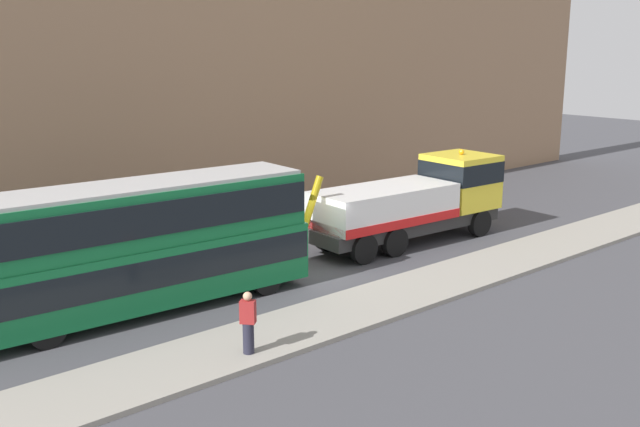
# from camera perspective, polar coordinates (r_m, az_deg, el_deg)

# --- Properties ---
(ground_plane) EXTENTS (120.00, 120.00, 0.00)m
(ground_plane) POSITION_cam_1_polar(r_m,az_deg,el_deg) (27.04, -1.00, -4.45)
(ground_plane) COLOR #424247
(near_kerb) EXTENTS (60.00, 2.80, 0.15)m
(near_kerb) POSITION_cam_1_polar(r_m,az_deg,el_deg) (24.10, 5.45, -6.56)
(near_kerb) COLOR gray
(near_kerb) RESTS_ON ground_plane
(building_facade) EXTENTS (60.00, 1.50, 16.00)m
(building_facade) POSITION_cam_1_polar(r_m,az_deg,el_deg) (32.91, -11.03, 12.76)
(building_facade) COLOR #9E7A5B
(building_facade) RESTS_ON ground_plane
(recovery_tow_truck) EXTENTS (10.21, 3.13, 3.67)m
(recovery_tow_truck) POSITION_cam_1_polar(r_m,az_deg,el_deg) (30.73, 7.42, 1.02)
(recovery_tow_truck) COLOR #2D2D2D
(recovery_tow_truck) RESTS_ON ground_plane
(double_decker_bus) EXTENTS (11.14, 3.15, 4.06)m
(double_decker_bus) POSITION_cam_1_polar(r_m,az_deg,el_deg) (23.12, -13.83, -2.15)
(double_decker_bus) COLOR #146B38
(double_decker_bus) RESTS_ON ground_plane
(pedestrian_onlooker) EXTENTS (0.46, 0.47, 1.71)m
(pedestrian_onlooker) POSITION_cam_1_polar(r_m,az_deg,el_deg) (19.59, -5.61, -8.50)
(pedestrian_onlooker) COLOR #232333
(pedestrian_onlooker) RESTS_ON near_kerb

